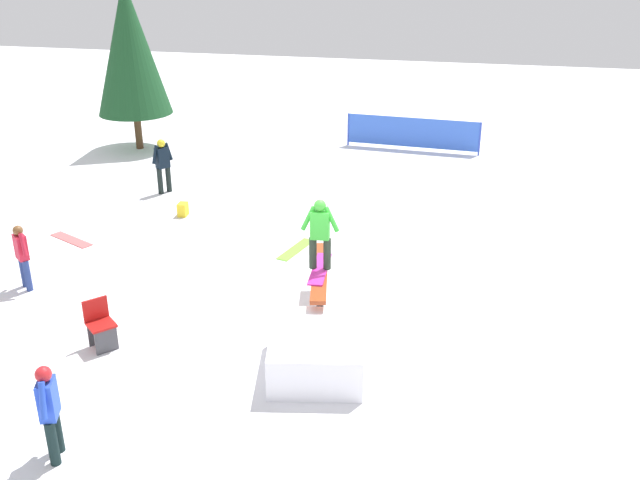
% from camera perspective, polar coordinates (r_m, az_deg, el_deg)
% --- Properties ---
extents(ground_plane, '(60.00, 60.00, 0.00)m').
position_cam_1_polar(ground_plane, '(13.70, -0.00, -5.89)').
color(ground_plane, white).
extents(rail_feature, '(2.50, 0.76, 0.93)m').
position_cam_1_polar(rail_feature, '(13.33, -0.00, -2.95)').
color(rail_feature, black).
rests_on(rail_feature, ground).
extents(snow_kicker_ramp, '(2.06, 1.82, 0.71)m').
position_cam_1_polar(snow_kicker_ramp, '(11.85, -0.29, -8.94)').
color(snow_kicker_ramp, white).
rests_on(snow_kicker_ramp, ground).
extents(main_rider_on_rail, '(1.39, 0.72, 1.38)m').
position_cam_1_polar(main_rider_on_rail, '(12.99, -0.00, 0.36)').
color(main_rider_on_rail, '#D42C9B').
rests_on(main_rider_on_rail, rail_feature).
extents(bystander_red, '(0.42, 0.50, 1.38)m').
position_cam_1_polar(bystander_red, '(15.50, -22.74, -1.01)').
color(bystander_red, navy).
rests_on(bystander_red, ground).
extents(bystander_black, '(0.61, 0.43, 1.53)m').
position_cam_1_polar(bystander_black, '(20.26, -12.47, 6.03)').
color(bystander_black, black).
rests_on(bystander_black, ground).
extents(bystander_blue, '(0.65, 0.32, 1.47)m').
position_cam_1_polar(bystander_blue, '(10.47, -20.83, -12.44)').
color(bystander_blue, black).
rests_on(bystander_blue, ground).
extents(loose_snowboard_coral, '(0.81, 1.30, 0.02)m').
position_cam_1_polar(loose_snowboard_coral, '(17.88, -19.27, 0.02)').
color(loose_snowboard_coral, '#DE6464').
rests_on(loose_snowboard_coral, ground).
extents(loose_snowboard_lime, '(1.34, 0.60, 0.02)m').
position_cam_1_polar(loose_snowboard_lime, '(16.38, -1.95, -0.75)').
color(loose_snowboard_lime, '#85E53F').
rests_on(loose_snowboard_lime, ground).
extents(folding_chair, '(0.62, 0.62, 0.88)m').
position_cam_1_polar(folding_chair, '(13.04, -17.17, -6.57)').
color(folding_chair, '#3F3F44').
rests_on(folding_chair, ground).
extents(backpack_on_snow, '(0.32, 0.24, 0.34)m').
position_cam_1_polar(backpack_on_snow, '(18.65, -10.92, 2.42)').
color(backpack_on_snow, yellow).
rests_on(backpack_on_snow, ground).
extents(safety_fence, '(0.34, 4.47, 1.10)m').
position_cam_1_polar(safety_fence, '(24.19, 7.41, 8.52)').
color(safety_fence, blue).
rests_on(safety_fence, ground).
extents(pine_tree_near, '(2.41, 2.41, 5.49)m').
position_cam_1_polar(pine_tree_near, '(24.44, -14.98, 14.66)').
color(pine_tree_near, '#4C331E').
rests_on(pine_tree_near, ground).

